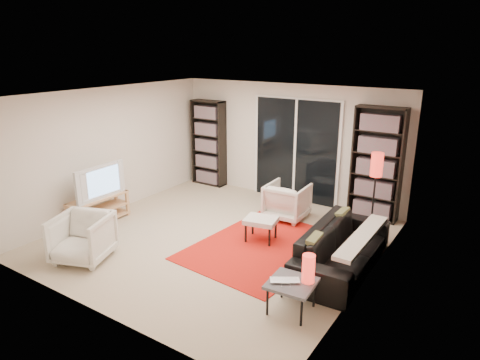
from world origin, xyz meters
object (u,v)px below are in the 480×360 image
at_px(bookshelf_right, 377,164).
at_px(armchair_back, 287,201).
at_px(armchair_front, 82,238).
at_px(ottoman, 261,221).
at_px(bookshelf_left, 209,143).
at_px(side_table, 292,285).
at_px(floor_lamp, 376,173).
at_px(tv_stand, 99,209).
at_px(sofa, 343,247).

height_order(bookshelf_right, armchair_back, bookshelf_right).
distance_m(bookshelf_right, armchair_back, 1.76).
bearing_deg(bookshelf_right, armchair_front, -127.91).
xyz_separation_m(bookshelf_right, ottoman, (-1.25, -2.00, -0.71)).
bearing_deg(armchair_front, armchair_back, 39.29).
bearing_deg(bookshelf_left, armchair_front, -80.30).
bearing_deg(side_table, bookshelf_left, 138.12).
xyz_separation_m(armchair_back, ottoman, (0.09, -1.11, 0.00)).
height_order(bookshelf_right, ottoman, bookshelf_right).
relative_size(side_table, floor_lamp, 0.40).
distance_m(tv_stand, sofa, 4.40).
height_order(ottoman, side_table, same).
height_order(tv_stand, side_table, tv_stand).
bearing_deg(ottoman, sofa, -5.12).
relative_size(bookshelf_right, floor_lamp, 1.44).
bearing_deg(bookshelf_left, floor_lamp, -11.21).
relative_size(sofa, armchair_back, 2.93).
xyz_separation_m(bookshelf_right, armchair_back, (-1.35, -0.89, -0.71)).
bearing_deg(armchair_front, tv_stand, 110.95).
xyz_separation_m(bookshelf_left, ottoman, (2.60, -2.00, -0.63)).
height_order(bookshelf_right, floor_lamp, bookshelf_right).
bearing_deg(side_table, sofa, 84.67).
bearing_deg(ottoman, bookshelf_right, 57.97).
bearing_deg(armchair_front, bookshelf_left, 78.79).
height_order(side_table, floor_lamp, floor_lamp).
xyz_separation_m(tv_stand, ottoman, (2.87, 0.97, 0.08)).
height_order(bookshelf_right, side_table, bookshelf_right).
distance_m(bookshelf_left, armchair_front, 4.16).
bearing_deg(floor_lamp, bookshelf_right, 105.09).
height_order(bookshelf_left, tv_stand, bookshelf_left).
relative_size(bookshelf_right, armchair_front, 2.65).
bearing_deg(tv_stand, armchair_back, 36.95).
height_order(sofa, ottoman, sofa).
bearing_deg(armchair_front, sofa, 8.86).
bearing_deg(ottoman, floor_lamp, 39.16).
bearing_deg(tv_stand, side_table, -7.30).
relative_size(ottoman, side_table, 1.01).
distance_m(armchair_back, side_table, 2.98).
bearing_deg(bookshelf_right, ottoman, -122.03).
distance_m(tv_stand, ottoman, 3.03).
height_order(tv_stand, ottoman, tv_stand).
relative_size(bookshelf_left, ottoman, 3.32).
xyz_separation_m(bookshelf_left, armchair_front, (0.69, -4.05, -0.61)).
bearing_deg(sofa, side_table, 172.44).
height_order(sofa, armchair_front, armchair_front).
distance_m(bookshelf_left, side_table, 5.30).
bearing_deg(sofa, armchair_back, 48.92).
height_order(bookshelf_left, side_table, bookshelf_left).
xyz_separation_m(bookshelf_right, side_table, (0.07, -3.51, -0.69)).
height_order(armchair_back, floor_lamp, floor_lamp).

